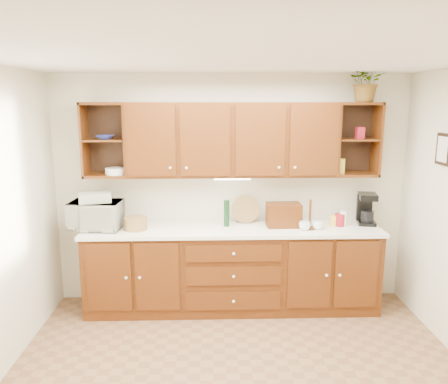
{
  "coord_description": "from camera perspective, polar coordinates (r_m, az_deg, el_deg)",
  "views": [
    {
      "loc": [
        -0.23,
        -3.17,
        2.27
      ],
      "look_at": [
        -0.1,
        1.15,
        1.4
      ],
      "focal_mm": 35.0,
      "sensor_mm": 36.0,
      "label": 1
    }
  ],
  "objects": [
    {
      "name": "ceiling",
      "position": [
        3.19,
        2.56,
        17.32
      ],
      "size": [
        4.0,
        4.0,
        0.0
      ],
      "primitive_type": "plane",
      "rotation": [
        3.14,
        0.0,
        0.0
      ],
      "color": "white",
      "rests_on": "back_wall"
    },
    {
      "name": "back_wall",
      "position": [
        5.02,
        0.94,
        0.27
      ],
      "size": [
        4.0,
        0.0,
        4.0
      ],
      "primitive_type": "plane",
      "rotation": [
        1.57,
        0.0,
        0.0
      ],
      "color": "beige",
      "rests_on": "floor"
    },
    {
      "name": "base_cabinets",
      "position": [
        4.97,
        1.07,
        -10.08
      ],
      "size": [
        3.2,
        0.6,
        0.9
      ],
      "primitive_type": "cube",
      "color": "#3E1B07",
      "rests_on": "floor"
    },
    {
      "name": "countertop",
      "position": [
        4.81,
        1.1,
        -4.9
      ],
      "size": [
        3.24,
        0.64,
        0.04
      ],
      "primitive_type": "cube",
      "color": "white",
      "rests_on": "base_cabinets"
    },
    {
      "name": "upper_cabinets",
      "position": [
        4.78,
        1.17,
        6.88
      ],
      "size": [
        3.2,
        0.33,
        0.8
      ],
      "color": "#3E1B07",
      "rests_on": "back_wall"
    },
    {
      "name": "undercabinet_light",
      "position": [
        4.77,
        1.07,
        1.77
      ],
      "size": [
        0.4,
        0.05,
        0.02
      ],
      "primitive_type": "cube",
      "color": "white",
      "rests_on": "upper_cabinets"
    },
    {
      "name": "framed_picture",
      "position": [
        4.65,
        26.79,
        5.01
      ],
      "size": [
        0.03,
        0.24,
        0.3
      ],
      "primitive_type": "cube",
      "color": "black",
      "rests_on": "right_wall"
    },
    {
      "name": "wicker_basket",
      "position": [
        4.81,
        -11.46,
        -4.05
      ],
      "size": [
        0.32,
        0.32,
        0.13
      ],
      "primitive_type": "cylinder",
      "rotation": [
        0.0,
        0.0,
        0.39
      ],
      "color": "olive",
      "rests_on": "countertop"
    },
    {
      "name": "microwave",
      "position": [
        4.92,
        -16.4,
        -2.93
      ],
      "size": [
        0.57,
        0.4,
        0.3
      ],
      "primitive_type": "imported",
      "rotation": [
        0.0,
        0.0,
        -0.07
      ],
      "color": "beige",
      "rests_on": "countertop"
    },
    {
      "name": "towel_stack",
      "position": [
        4.88,
        -16.53,
        -0.66
      ],
      "size": [
        0.39,
        0.33,
        0.1
      ],
      "primitive_type": "cube",
      "rotation": [
        0.0,
        0.0,
        0.3
      ],
      "color": "#E3CA6B",
      "rests_on": "microwave"
    },
    {
      "name": "wine_bottle",
      "position": [
        4.82,
        0.35,
        -2.78
      ],
      "size": [
        0.08,
        0.08,
        0.29
      ],
      "primitive_type": "cylinder",
      "rotation": [
        0.0,
        0.0,
        -0.4
      ],
      "color": "black",
      "rests_on": "countertop"
    },
    {
      "name": "woven_tray",
      "position": [
        5.0,
        2.83,
        -3.9
      ],
      "size": [
        0.32,
        0.1,
        0.32
      ],
      "primitive_type": "cylinder",
      "rotation": [
        1.36,
        0.0,
        0.04
      ],
      "color": "olive",
      "rests_on": "countertop"
    },
    {
      "name": "bread_box",
      "position": [
        4.86,
        7.79,
        -2.98
      ],
      "size": [
        0.38,
        0.24,
        0.26
      ],
      "primitive_type": "cube",
      "rotation": [
        0.0,
        0.0,
        0.03
      ],
      "color": "#3E1B07",
      "rests_on": "countertop"
    },
    {
      "name": "mug_tree",
      "position": [
        4.84,
        11.12,
        -4.15
      ],
      "size": [
        0.3,
        0.3,
        0.33
      ],
      "rotation": [
        0.0,
        0.0,
        -0.35
      ],
      "color": "#3E1B07",
      "rests_on": "countertop"
    },
    {
      "name": "canister_red",
      "position": [
        5.01,
        14.9,
        -3.53
      ],
      "size": [
        0.14,
        0.14,
        0.14
      ],
      "primitive_type": "cylinder",
      "rotation": [
        0.0,
        0.0,
        0.27
      ],
      "color": "maroon",
      "rests_on": "countertop"
    },
    {
      "name": "canister_white",
      "position": [
        5.02,
        15.28,
        -3.34
      ],
      "size": [
        0.1,
        0.1,
        0.17
      ],
      "primitive_type": "cylinder",
      "rotation": [
        0.0,
        0.0,
        -0.3
      ],
      "color": "white",
      "rests_on": "countertop"
    },
    {
      "name": "canister_yellow",
      "position": [
        5.02,
        14.14,
        -3.63
      ],
      "size": [
        0.12,
        0.12,
        0.11
      ],
      "primitive_type": "cylinder",
      "rotation": [
        0.0,
        0.0,
        0.44
      ],
      "color": "gold",
      "rests_on": "countertop"
    },
    {
      "name": "coffee_maker",
      "position": [
        5.18,
        18.1,
        -2.13
      ],
      "size": [
        0.23,
        0.27,
        0.35
      ],
      "rotation": [
        0.0,
        0.0,
        -0.19
      ],
      "color": "black",
      "rests_on": "countertop"
    },
    {
      "name": "bowl_stack",
      "position": [
        4.86,
        -15.26,
        6.91
      ],
      "size": [
        0.2,
        0.2,
        0.04
      ],
      "primitive_type": "imported",
      "rotation": [
        0.0,
        0.0,
        -0.14
      ],
      "color": "navy",
      "rests_on": "upper_cabinets"
    },
    {
      "name": "plate_stack",
      "position": [
        4.89,
        -13.95,
        2.67
      ],
      "size": [
        0.28,
        0.28,
        0.07
      ],
      "primitive_type": "cylinder",
      "rotation": [
        0.0,
        0.0,
        0.33
      ],
      "color": "white",
      "rests_on": "upper_cabinets"
    },
    {
      "name": "pantry_box_yellow",
      "position": [
        4.97,
        14.99,
        3.29
      ],
      "size": [
        0.11,
        0.1,
        0.16
      ],
      "primitive_type": "cube",
      "rotation": [
        0.0,
        0.0,
        -0.32
      ],
      "color": "gold",
      "rests_on": "upper_cabinets"
    },
    {
      "name": "pantry_box_red",
      "position": [
        5.0,
        17.32,
        7.38
      ],
      "size": [
        0.09,
        0.08,
        0.13
      ],
      "primitive_type": "cube",
      "rotation": [
        0.0,
        0.0,
        0.1
      ],
      "color": "maroon",
      "rests_on": "upper_cabinets"
    },
    {
      "name": "potted_plant",
      "position": [
        4.99,
        18.19,
        13.58
      ],
      "size": [
        0.42,
        0.37,
        0.43
      ],
      "primitive_type": "imported",
      "rotation": [
        0.0,
        0.0,
        -0.08
      ],
      "color": "#999999",
      "rests_on": "upper_cabinets"
    }
  ]
}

